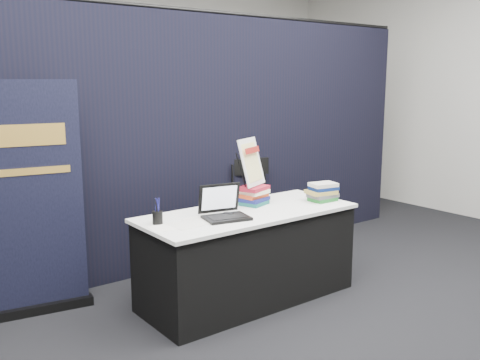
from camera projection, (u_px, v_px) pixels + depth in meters
name	position (u px, v px, depth m)	size (l,w,h in m)	color
floor	(293.00, 322.00, 4.02)	(8.00, 8.00, 0.00)	black
wall_back	(81.00, 83.00, 6.81)	(8.00, 0.02, 3.50)	beige
drape_partition	(179.00, 143.00, 5.04)	(6.00, 0.08, 2.40)	black
display_table	(248.00, 255.00, 4.38)	(1.80, 0.75, 0.75)	black
laptop	(223.00, 210.00, 4.07)	(0.38, 0.33, 0.25)	black
mouse	(229.00, 214.00, 4.13)	(0.07, 0.11, 0.03)	black
brochure_left	(168.00, 227.00, 3.83)	(0.26, 0.19, 0.00)	white
brochure_mid	(191.00, 223.00, 3.93)	(0.31, 0.22, 0.00)	silver
brochure_right	(206.00, 219.00, 4.07)	(0.30, 0.21, 0.00)	white
pen_cup	(158.00, 218.00, 3.91)	(0.08, 0.08, 0.10)	black
book_stack_tall	(254.00, 195.00, 4.52)	(0.27, 0.23, 0.16)	#175A54
book_stack_short	(323.00, 192.00, 4.64)	(0.24, 0.19, 0.16)	#1D6C27
info_sign	(252.00, 163.00, 4.49)	(0.33, 0.23, 0.42)	black
pullup_banner	(36.00, 213.00, 4.05)	(0.77, 0.23, 1.80)	black
stacking_chair	(260.00, 203.00, 5.43)	(0.56, 0.57, 0.99)	black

